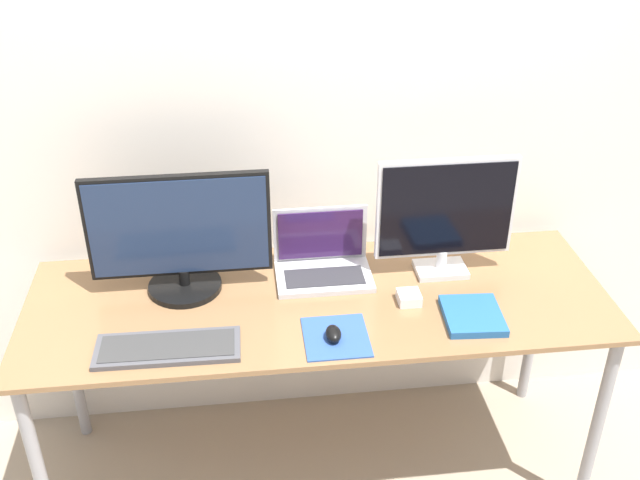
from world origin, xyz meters
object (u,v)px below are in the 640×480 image
(laptop, at_px, (322,259))
(book, at_px, (473,316))
(monitor_right, at_px, (446,214))
(mouse, at_px, (333,334))
(keyboard, at_px, (168,348))
(power_brick, at_px, (409,298))
(monitor_left, at_px, (180,236))

(laptop, relative_size, book, 1.50)
(monitor_right, relative_size, mouse, 6.10)
(keyboard, height_order, mouse, mouse)
(monitor_right, xyz_separation_m, book, (0.03, -0.28, -0.21))
(laptop, height_order, book, laptop)
(mouse, bearing_deg, book, 7.03)
(keyboard, distance_m, power_brick, 0.77)
(laptop, distance_m, power_brick, 0.33)
(keyboard, xyz_separation_m, power_brick, (0.75, 0.16, 0.01))
(power_brick, bearing_deg, laptop, 140.97)
(mouse, xyz_separation_m, power_brick, (0.27, 0.17, -0.01))
(keyboard, height_order, book, book)
(monitor_right, bearing_deg, monitor_left, -179.99)
(monitor_left, bearing_deg, power_brick, -13.02)
(mouse, bearing_deg, laptop, 88.02)
(book, bearing_deg, laptop, 143.58)
(laptop, relative_size, mouse, 4.24)
(laptop, xyz_separation_m, book, (0.43, -0.32, -0.04))
(monitor_right, relative_size, keyboard, 1.08)
(keyboard, bearing_deg, mouse, -1.24)
(monitor_right, distance_m, laptop, 0.44)
(mouse, distance_m, book, 0.45)
(laptop, height_order, keyboard, laptop)
(keyboard, bearing_deg, monitor_right, 19.62)
(laptop, xyz_separation_m, keyboard, (-0.50, -0.36, -0.05))
(keyboard, height_order, power_brick, power_brick)
(monitor_right, bearing_deg, mouse, -141.29)
(monitor_left, xyz_separation_m, laptop, (0.46, 0.04, -0.14))
(power_brick, bearing_deg, mouse, -148.07)
(monitor_left, distance_m, book, 0.95)
(monitor_left, xyz_separation_m, mouse, (0.45, -0.33, -0.17))
(keyboard, relative_size, mouse, 5.64)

